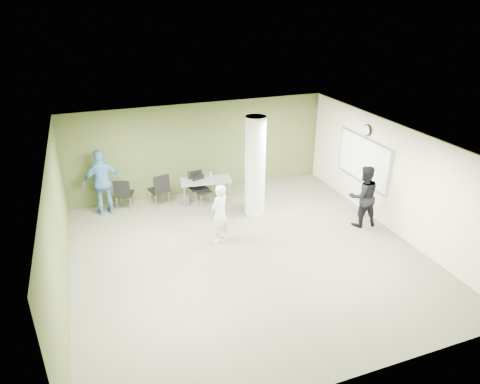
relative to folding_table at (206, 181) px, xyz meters
name	(u,v)px	position (x,y,z in m)	size (l,w,h in m)	color
floor	(247,254)	(0.10, -3.16, -0.66)	(8.00, 8.00, 0.00)	#5A5B48
ceiling	(248,143)	(0.10, -3.16, 2.14)	(8.00, 8.00, 0.00)	white
wall_back	(200,148)	(0.10, 0.84, 0.74)	(8.00, 0.02, 2.80)	#46592A
wall_left	(58,233)	(-3.90, -3.16, 0.74)	(0.02, 8.00, 2.80)	#46592A
wall_right_cream	(393,178)	(4.10, -3.16, 0.74)	(0.02, 8.00, 2.80)	beige
column	(255,166)	(1.10, -1.16, 0.74)	(0.56, 0.56, 2.80)	silver
whiteboard	(363,160)	(4.03, -1.96, 0.84)	(0.05, 2.30, 1.30)	silver
wall_clock	(367,130)	(4.03, -1.96, 1.69)	(0.06, 0.32, 0.32)	black
folding_table	(206,181)	(0.00, 0.00, 0.00)	(1.57, 0.87, 0.96)	gray
wastebasket	(185,200)	(-0.64, -0.02, -0.51)	(0.25, 0.25, 0.29)	#4C4C4C
chair_back_left	(123,192)	(-2.35, 0.27, -0.10)	(0.61, 0.61, 0.96)	black
chair_back_right	(160,188)	(-1.33, 0.15, -0.07)	(0.62, 0.62, 1.01)	black
chair_table_left	(201,188)	(-0.16, -0.04, -0.17)	(0.53, 0.53, 0.84)	black
chair_table_right	(197,184)	(-0.23, 0.11, -0.11)	(0.56, 0.56, 0.94)	black
woman_white	(220,213)	(-0.29, -2.31, 0.11)	(0.56, 0.37, 1.53)	silver
man_black	(363,196)	(3.50, -2.84, 0.19)	(0.83, 0.64, 1.70)	black
man_blue	(103,182)	(-2.87, 0.24, 0.29)	(1.11, 0.46, 1.90)	teal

